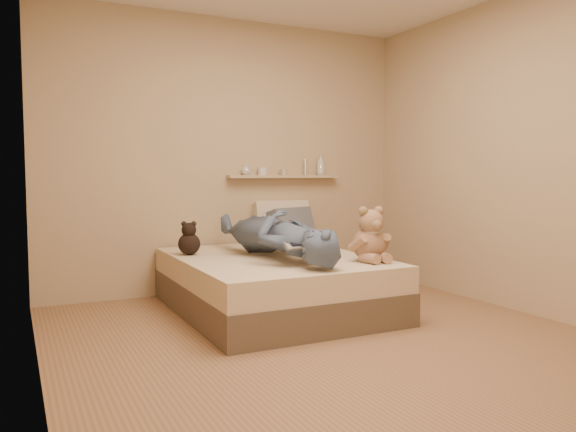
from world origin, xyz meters
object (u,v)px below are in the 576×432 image
pillow_grey (292,226)px  wall_shelf (285,176)px  game_console (296,245)px  teddy_bear (370,239)px  dark_plush (189,240)px  bed (273,283)px  pillow_cream (282,222)px  person (277,234)px

pillow_grey → wall_shelf: 0.53m
pillow_grey → game_console: bearing=-115.8°
teddy_bear → dark_plush: teddy_bear is taller
game_console → pillow_grey: 1.40m
teddy_bear → bed: bearing=134.1°
pillow_grey → wall_shelf: size_ratio=0.42×
pillow_cream → game_console: bearing=-112.0°
dark_plush → wall_shelf: bearing=24.8°
bed → pillow_grey: 0.95m
person → game_console: bearing=80.2°
teddy_bear → pillow_cream: bearing=93.2°
bed → game_console: bearing=-98.1°
bed → dark_plush: 0.79m
dark_plush → pillow_cream: pillow_cream is taller
pillow_cream → wall_shelf: 0.46m
bed → dark_plush: bearing=147.4°
wall_shelf → game_console: bearing=-113.1°
bed → person: person is taller
game_console → teddy_bear: size_ratio=0.45×
teddy_bear → game_console: bearing=178.9°
wall_shelf → dark_plush: bearing=-155.2°
pillow_grey → person: bearing=-124.3°
pillow_grey → wall_shelf: (0.02, 0.22, 0.48)m
bed → teddy_bear: (0.56, -0.58, 0.40)m
pillow_cream → wall_shelf: (0.07, 0.08, 0.45)m
pillow_grey → person: 0.95m
dark_plush → pillow_grey: pillow_grey is taller
game_console → teddy_bear: bearing=-1.1°
bed → pillow_cream: 1.05m
bed → dark_plush: size_ratio=6.70×
pillow_cream → person: bearing=-117.9°
game_console → person: (0.07, 0.47, 0.03)m
game_console → dark_plush: (-0.51, 0.95, -0.04)m
game_console → wall_shelf: (0.63, 1.48, 0.49)m
teddy_bear → pillow_cream: 1.41m
teddy_bear → dark_plush: size_ratio=1.52×
bed → dark_plush: dark_plush is taller
pillow_cream → pillow_grey: 0.15m
person → wall_shelf: bearing=-119.9°
teddy_bear → dark_plush: 1.50m
teddy_bear → wall_shelf: wall_shelf is taller
game_console → person: bearing=81.1°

